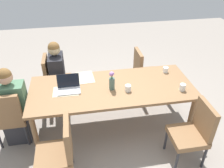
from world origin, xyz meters
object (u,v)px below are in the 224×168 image
flower_vase (112,81)px  coffee_mug_near_right (183,87)px  dining_table (112,91)px  chair_head_left_left_mid (10,115)px  laptop_head_left_left_mid (69,87)px  chair_far_left_far (144,71)px  chair_near_right_near (60,150)px  person_far_left_near (58,78)px  person_head_left_left_mid (14,110)px  chair_far_left_near (54,78)px  coffee_mug_centre_left (165,70)px  coffee_mug_near_left (128,88)px  chair_near_right_mid (194,131)px

flower_vase → coffee_mug_near_right: 1.01m
dining_table → coffee_mug_near_right: 1.01m
dining_table → chair_head_left_left_mid: bearing=-177.3°
dining_table → laptop_head_left_left_mid: bearing=177.2°
chair_far_left_far → chair_near_right_near: 2.22m
person_far_left_near → person_head_left_left_mid: same height
chair_far_left_near → chair_near_right_near: 1.66m
chair_near_right_near → flower_vase: bearing=45.4°
chair_far_left_far → laptop_head_left_left_mid: size_ratio=2.81×
coffee_mug_near_right → coffee_mug_centre_left: coffee_mug_near_right is taller
chair_near_right_near → person_head_left_left_mid: bearing=128.0°
chair_far_left_far → flower_vase: bearing=-130.9°
person_far_left_near → laptop_head_left_left_mid: size_ratio=3.73×
chair_near_right_near → coffee_mug_near_left: (0.97, 0.68, 0.31)m
chair_near_right_mid → coffee_mug_centre_left: (-0.02, 1.07, 0.30)m
chair_near_right_near → flower_vase: size_ratio=3.06×
chair_far_left_far → coffee_mug_centre_left: (0.18, -0.54, 0.30)m
person_head_left_left_mid → coffee_mug_centre_left: 2.37m
chair_near_right_mid → chair_near_right_near: bearing=-179.3°
dining_table → coffee_mug_near_left: size_ratio=25.51×
chair_far_left_near → chair_head_left_left_mid: 1.08m
chair_far_left_near → chair_head_left_left_mid: (-0.58, -0.91, 0.00)m
coffee_mug_near_left → coffee_mug_near_right: size_ratio=0.93×
dining_table → coffee_mug_near_right: coffee_mug_near_right is taller
chair_head_left_left_mid → coffee_mug_near_right: chair_head_left_left_mid is taller
chair_far_left_near → flower_vase: bearing=-45.3°
dining_table → person_head_left_left_mid: (-1.41, 0.01, -0.16)m
chair_far_left_far → coffee_mug_near_left: (-0.53, -0.95, 0.31)m
coffee_mug_near_left → dining_table: bearing=146.0°
chair_far_left_near → person_far_left_near: bearing=-38.8°
chair_near_right_mid → coffee_mug_near_left: size_ratio=9.66×
chair_far_left_near → coffee_mug_near_left: bearing=-41.7°
laptop_head_left_left_mid → coffee_mug_centre_left: (1.54, 0.24, -0.00)m
coffee_mug_centre_left → coffee_mug_near_right: bearing=-84.5°
person_far_left_near → flower_vase: bearing=-45.8°
person_far_left_near → chair_near_right_near: bearing=-88.3°
chair_near_right_near → coffee_mug_near_left: chair_near_right_near is taller
chair_far_left_near → coffee_mug_centre_left: chair_far_left_near is taller
person_head_left_left_mid → laptop_head_left_left_mid: bearing=1.8°
person_far_left_near → coffee_mug_near_left: 1.40m
chair_head_left_left_mid → chair_near_right_near: (0.71, -0.75, 0.00)m
chair_far_left_near → flower_vase: (0.88, -0.89, 0.40)m
laptop_head_left_left_mid → coffee_mug_near_left: 0.84m
coffee_mug_near_right → coffee_mug_centre_left: size_ratio=1.17×
coffee_mug_near_right → coffee_mug_centre_left: bearing=95.5°
coffee_mug_near_right → coffee_mug_centre_left: (-0.05, 0.53, -0.01)m
person_head_left_left_mid → coffee_mug_near_right: size_ratio=11.92×
dining_table → coffee_mug_near_right: bearing=-14.6°
chair_head_left_left_mid → chair_near_right_near: bearing=-46.8°
chair_far_left_far → coffee_mug_near_left: size_ratio=9.66×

